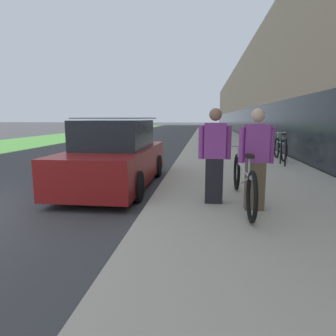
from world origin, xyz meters
TOP-DOWN VIEW (x-y plane):
  - sidewalk_slab at (5.98, 21.00)m, footprint 4.16×70.00m
  - storefront_facade at (13.09, 29.00)m, footprint 10.01×70.00m
  - lawn_strip at (-7.13, 25.00)m, footprint 5.66×70.00m
  - tandem_bicycle at (5.52, 1.55)m, footprint 0.52×2.70m
  - person_rider at (5.66, 1.21)m, footprint 0.54×0.21m
  - person_bystander at (5.03, 1.53)m, footprint 0.55×0.21m
  - bike_rack_hoop at (7.29, 6.02)m, footprint 0.05×0.60m
  - cruiser_bike_nearest at (7.49, 7.27)m, footprint 0.52×1.77m
  - cruiser_bike_middle at (7.23, 9.47)m, footprint 0.52×1.78m
  - cruiser_bike_farthest at (7.40, 11.70)m, footprint 0.52×1.69m
  - parked_sedan_curbside at (2.80, 3.22)m, footprint 1.77×4.23m

SIDE VIEW (x-z plane):
  - lawn_strip at x=-7.13m, z-range 0.00..0.03m
  - sidewalk_slab at x=5.98m, z-range 0.00..0.16m
  - cruiser_bike_middle at x=7.23m, z-range 0.10..0.95m
  - cruiser_bike_farthest at x=7.40m, z-range 0.09..0.97m
  - tandem_bicycle at x=5.52m, z-range 0.09..1.01m
  - cruiser_bike_nearest at x=7.49m, z-range 0.08..1.03m
  - bike_rack_hoop at x=7.29m, z-range 0.25..1.10m
  - parked_sedan_curbside at x=2.80m, z-range -0.11..1.51m
  - person_rider at x=5.66m, z-range 0.16..1.75m
  - person_bystander at x=5.03m, z-range 0.16..1.77m
  - storefront_facade at x=13.09m, z-range -0.01..7.19m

